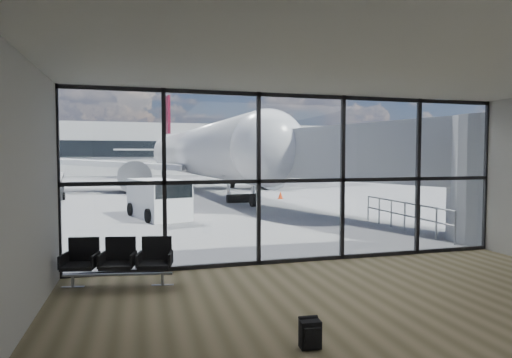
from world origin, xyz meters
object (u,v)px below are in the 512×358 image
service_van (159,198)px  belt_loader (49,192)px  seating_row (119,259)px  airliner (195,153)px  backpack (310,334)px

service_van → belt_loader: 11.12m
seating_row → service_van: 10.51m
service_van → airliner: bearing=60.5°
seating_row → belt_loader: 20.19m
backpack → service_van: (-1.54, 14.48, 0.68)m
seating_row → backpack: (2.86, -4.06, -0.36)m
seating_row → airliner: size_ratio=0.06×
backpack → seating_row: bearing=129.1°
backpack → airliner: airliner is taller
belt_loader → airliner: bearing=41.4°
seating_row → service_van: service_van is taller
seating_row → backpack: bearing=-43.7°
seating_row → belt_loader: bearing=115.5°
seating_row → airliner: bearing=90.6°
airliner → belt_loader: (-10.46, -9.60, -2.61)m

